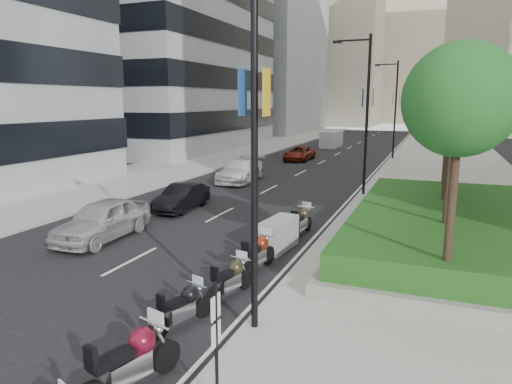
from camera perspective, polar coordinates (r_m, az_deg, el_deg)
The scene contains 29 objects.
ground at distance 12.77m, azimuth -20.86°, elevation -14.60°, with size 160.00×160.00×0.00m, color black.
sidewalk_right at distance 38.71m, azimuth 22.83°, elevation 2.48°, with size 10.00×100.00×0.15m, color #9E9B93.
sidewalk_left at distance 43.57m, azimuth -5.98°, elevation 4.20°, with size 8.00×100.00×0.15m, color #9E9B93.
lane_edge at distance 38.95m, azimuth 15.01°, elevation 2.93°, with size 0.12×100.00×0.01m, color silver.
lane_centre at distance 39.86m, azimuth 7.56°, elevation 3.40°, with size 0.12×100.00×0.01m, color silver.
building_grey_far at distance 85.16m, azimuth -0.69°, elevation 17.77°, with size 22.00×26.00×30.00m, color gray.
building_cream_left at distance 112.01m, azimuth 8.40°, elevation 17.13°, with size 26.00×24.00×34.00m, color #B7AD93.
building_cream_centre at distance 129.18m, azimuth 19.65°, elevation 16.71°, with size 30.00×24.00×38.00m, color #B7AD93.
planter at distance 19.12m, azimuth 26.78°, elevation -5.33°, with size 10.00×14.00×0.40m, color gray.
hedge at distance 18.97m, azimuth 26.94°, elevation -3.58°, with size 9.40×13.40×0.80m, color #244A15.
tree_0 at distance 12.33m, azimuth 24.20°, elevation 10.35°, with size 2.80×2.80×6.30m.
tree_1 at distance 16.33m, azimuth 23.66°, elevation 10.39°, with size 2.80×2.80×6.30m.
tree_2 at distance 20.33m, azimuth 23.32°, elevation 10.41°, with size 2.80×2.80×6.30m.
tree_3 at distance 24.33m, azimuth 23.10°, elevation 10.43°, with size 2.80×2.80×6.30m.
lamp_post_0 at distance 10.11m, azimuth -1.03°, elevation 9.28°, with size 2.34×0.45×9.00m.
lamp_post_1 at distance 26.61m, azimuth 13.41°, elevation 10.24°, with size 2.34×0.45×9.00m.
lamp_post_2 at distance 44.50m, azimuth 16.86°, elevation 10.38°, with size 2.34×0.45×9.00m.
parking_sign at distance 8.13m, azimuth -4.99°, elevation -17.93°, with size 0.06×0.32×2.50m.
motorcycle_1 at distance 9.40m, azimuth -15.26°, elevation -19.67°, with size 0.94×2.38×1.21m.
motorcycle_2 at distance 11.53m, azimuth -9.08°, elevation -13.96°, with size 0.82×1.91×0.98m.
motorcycle_3 at distance 12.98m, azimuth -3.15°, elevation -10.75°, with size 0.72×2.04×1.03m.
motorcycle_4 at distance 14.79m, azimuth 0.19°, elevation -7.72°, with size 0.75×2.26×1.12m.
motorcycle_5 at distance 16.91m, azimuth 2.87°, elevation -5.32°, with size 1.00×2.05×1.18m.
motorcycle_6 at distance 18.82m, azimuth 5.68°, elevation -3.64°, with size 0.73×2.20×1.09m.
car_a at distance 19.15m, azimuth -18.64°, elevation -3.29°, with size 1.87×4.65×1.58m, color #AFAFB1.
car_b at distance 23.31m, azimuth -9.26°, elevation -0.65°, with size 1.38×3.95×1.30m, color black.
car_c at distance 31.24m, azimuth -1.89°, elevation 2.74°, with size 2.16×5.30×1.54m, color silver.
car_d at distance 42.63m, azimuth 5.42°, elevation 4.82°, with size 2.12×4.60×1.28m, color maroon.
delivery_van at distance 55.28m, azimuth 9.35°, elevation 6.45°, with size 1.94×4.58×1.89m.
Camera 1 is at (8.03, -8.32, 5.42)m, focal length 32.00 mm.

